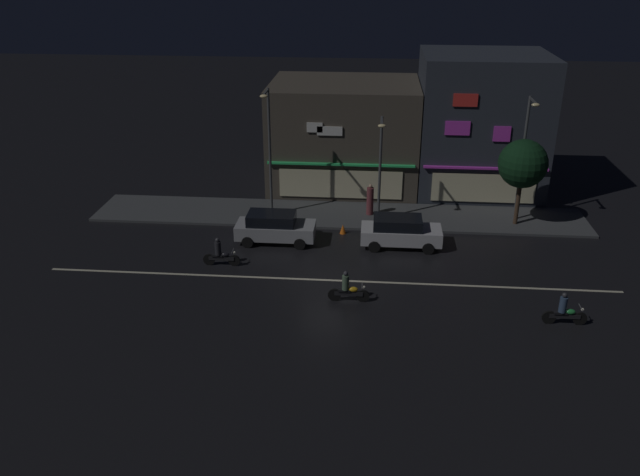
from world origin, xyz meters
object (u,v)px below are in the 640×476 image
motorcycle_opposite_lane (564,311)px  streetlamp_mid (380,160)px  motorcycle_lead (220,254)px  parked_car_trailing (400,231)px  motorcycle_following (348,289)px  pedestrian_on_sidewalk (370,201)px  parked_car_near_kerb (275,227)px  streetlamp_west (269,143)px  traffic_cone (343,229)px  streetlamp_east (524,150)px

motorcycle_opposite_lane → streetlamp_mid: bearing=-48.4°
streetlamp_mid → motorcycle_lead: streetlamp_mid is taller
parked_car_trailing → motorcycle_following: bearing=68.0°
pedestrian_on_sidewalk → parked_car_near_kerb: pedestrian_on_sidewalk is taller
pedestrian_on_sidewalk → parked_car_near_kerb: size_ratio=0.44×
streetlamp_west → pedestrian_on_sidewalk: size_ratio=3.97×
streetlamp_west → streetlamp_mid: size_ratio=1.23×
streetlamp_mid → pedestrian_on_sidewalk: 3.00m
streetlamp_west → traffic_cone: (4.41, -2.06, -4.29)m
pedestrian_on_sidewalk → traffic_cone: (-1.47, -2.69, -0.74)m
motorcycle_opposite_lane → motorcycle_lead: bearing=-10.3°
streetlamp_east → motorcycle_opposite_lane: 11.92m
traffic_cone → streetlamp_west: bearing=154.9°
streetlamp_mid → motorcycle_opposite_lane: bearing=-53.2°
parked_car_near_kerb → motorcycle_following: 7.57m
streetlamp_mid → motorcycle_lead: (-7.96, -6.33, -3.19)m
pedestrian_on_sidewalk → motorcycle_lead: bearing=31.8°
pedestrian_on_sidewalk → streetlamp_west: bearing=-6.3°
pedestrian_on_sidewalk → traffic_cone: 3.16m
streetlamp_east → motorcycle_following: size_ratio=3.82×
streetlamp_east → motorcycle_opposite_lane: (-0.09, -11.31, -3.78)m
streetlamp_mid → pedestrian_on_sidewalk: size_ratio=3.23×
streetlamp_east → parked_car_trailing: 8.65m
streetlamp_mid → traffic_cone: bearing=-138.2°
streetlamp_west → motorcycle_lead: streetlamp_west is taller
pedestrian_on_sidewalk → parked_car_trailing: bearing=99.7°
pedestrian_on_sidewalk → parked_car_trailing: 4.45m
pedestrian_on_sidewalk → parked_car_near_kerb: 6.59m
traffic_cone → parked_car_trailing: bearing=-24.4°
parked_car_near_kerb → streetlamp_east: bearing=-164.1°
streetlamp_west → motorcycle_opposite_lane: bearing=-37.3°
motorcycle_following → motorcycle_opposite_lane: size_ratio=1.00×
streetlamp_west → streetlamp_east: bearing=1.6°
streetlamp_east → parked_car_near_kerb: 14.66m
motorcycle_lead → traffic_cone: motorcycle_lead is taller
parked_car_near_kerb → streetlamp_mid: bearing=-150.5°
streetlamp_mid → traffic_cone: 4.43m
pedestrian_on_sidewalk → motorcycle_lead: size_ratio=1.00×
parked_car_trailing → motorcycle_lead: bearing=19.0°
parked_car_trailing → motorcycle_lead: parked_car_trailing is taller
parked_car_trailing → traffic_cone: bearing=-24.4°
pedestrian_on_sidewalk → traffic_cone: size_ratio=3.45×
streetlamp_east → pedestrian_on_sidewalk: bearing=178.4°
motorcycle_lead → traffic_cone: size_ratio=3.45×
streetlamp_mid → motorcycle_opposite_lane: streetlamp_mid is taller
streetlamp_west → motorcycle_following: streetlamp_west is taller
parked_car_trailing → motorcycle_lead: (-9.13, -3.14, -0.24)m
pedestrian_on_sidewalk → motorcycle_following: bearing=72.9°
motorcycle_opposite_lane → motorcycle_following: bearing=-2.4°
parked_car_near_kerb → streetlamp_west: bearing=-78.1°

